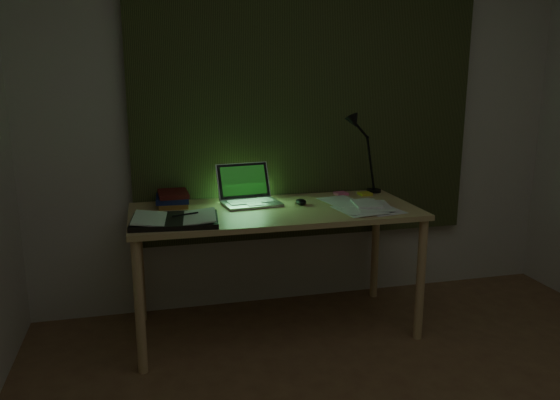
# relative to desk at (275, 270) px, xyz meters

# --- Properties ---
(wall_back) EXTENTS (3.50, 0.00, 2.50)m
(wall_back) POSITION_rel_desk_xyz_m (0.31, 0.44, 0.88)
(wall_back) COLOR beige
(wall_back) RESTS_ON ground
(curtain) EXTENTS (2.20, 0.06, 2.00)m
(curtain) POSITION_rel_desk_xyz_m (0.31, 0.40, 1.08)
(curtain) COLOR #2C3219
(curtain) RESTS_ON wall_back
(desk) EXTENTS (1.62, 0.71, 0.74)m
(desk) POSITION_rel_desk_xyz_m (0.00, 0.00, 0.00)
(desk) COLOR tan
(desk) RESTS_ON floor
(laptop) EXTENTS (0.37, 0.41, 0.23)m
(laptop) POSITION_rel_desk_xyz_m (-0.11, 0.13, 0.49)
(laptop) COLOR #B7B7BC
(laptop) RESTS_ON desk
(open_textbook) EXTENTS (0.47, 0.36, 0.04)m
(open_textbook) POSITION_rel_desk_xyz_m (-0.57, -0.17, 0.39)
(open_textbook) COLOR silver
(open_textbook) RESTS_ON desk
(book_stack) EXTENTS (0.20, 0.24, 0.09)m
(book_stack) POSITION_rel_desk_xyz_m (-0.56, 0.22, 0.41)
(book_stack) COLOR silver
(book_stack) RESTS_ON desk
(loose_papers) EXTENTS (0.39, 0.41, 0.02)m
(loose_papers) POSITION_rel_desk_xyz_m (0.48, -0.06, 0.38)
(loose_papers) COLOR silver
(loose_papers) RESTS_ON desk
(mouse) EXTENTS (0.07, 0.10, 0.04)m
(mouse) POSITION_rel_desk_xyz_m (0.17, 0.06, 0.39)
(mouse) COLOR black
(mouse) RESTS_ON desk
(sticky_yellow) EXTENTS (0.08, 0.08, 0.02)m
(sticky_yellow) POSITION_rel_desk_xyz_m (0.64, 0.22, 0.38)
(sticky_yellow) COLOR yellow
(sticky_yellow) RESTS_ON desk
(sticky_pink) EXTENTS (0.08, 0.08, 0.02)m
(sticky_pink) POSITION_rel_desk_xyz_m (0.50, 0.26, 0.38)
(sticky_pink) COLOR pink
(sticky_pink) RESTS_ON desk
(desk_lamp) EXTENTS (0.37, 0.31, 0.50)m
(desk_lamp) POSITION_rel_desk_xyz_m (0.73, 0.28, 0.62)
(desk_lamp) COLOR black
(desk_lamp) RESTS_ON desk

